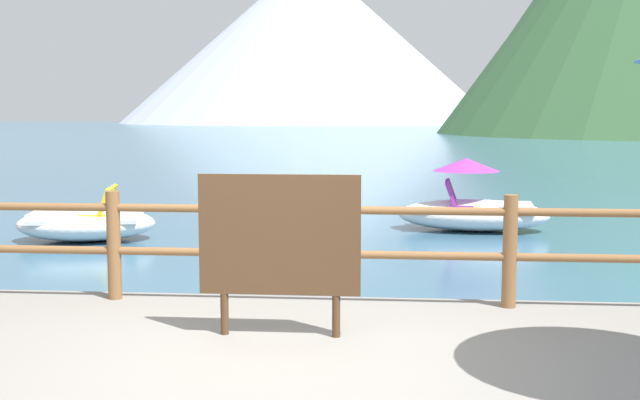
# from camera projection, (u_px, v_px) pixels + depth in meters

# --- Properties ---
(ground_plane) EXTENTS (200.00, 200.00, 0.00)m
(ground_plane) POSITION_uv_depth(u_px,v_px,m) (378.00, 147.00, 44.92)
(ground_plane) COLOR #38607A
(dock_railing) EXTENTS (23.92, 0.12, 0.95)m
(dock_railing) POSITION_uv_depth(u_px,v_px,m) (307.00, 237.00, 6.75)
(dock_railing) COLOR brown
(dock_railing) RESTS_ON promenade_dock
(sign_board) EXTENTS (1.18, 0.06, 1.19)m
(sign_board) POSITION_uv_depth(u_px,v_px,m) (279.00, 238.00, 5.73)
(sign_board) COLOR beige
(sign_board) RESTS_ON promenade_dock
(pedal_boat_0) EXTENTS (2.67, 1.43, 1.24)m
(pedal_boat_0) POSITION_uv_depth(u_px,v_px,m) (473.00, 208.00, 13.55)
(pedal_boat_0) COLOR white
(pedal_boat_0) RESTS_ON ground
(pedal_boat_4) EXTENTS (2.35, 1.68, 0.86)m
(pedal_boat_4) POSITION_uv_depth(u_px,v_px,m) (86.00, 223.00, 12.52)
(pedal_boat_4) COLOR white
(pedal_boat_4) RESTS_ON ground
(distant_peak) EXTENTS (63.57, 63.57, 27.96)m
(distant_peak) POSITION_uv_depth(u_px,v_px,m) (310.00, 40.00, 134.02)
(distant_peak) COLOR #A8B2C1
(distant_peak) RESTS_ON ground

